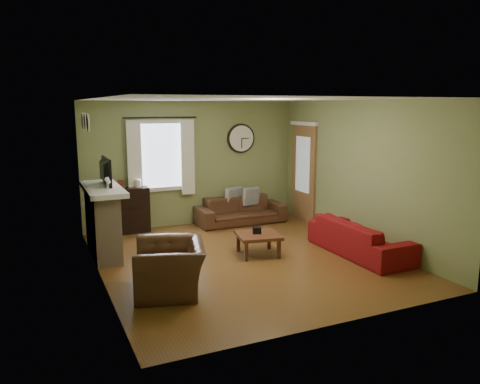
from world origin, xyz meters
name	(u,v)px	position (x,y,z in m)	size (l,w,h in m)	color
floor	(244,258)	(0.00, 0.00, 0.00)	(4.60, 5.20, 0.00)	brown
ceiling	(245,99)	(0.00, 0.00, 2.60)	(4.60, 5.20, 0.00)	white
wall_left	(97,192)	(-2.30, 0.00, 1.30)	(0.00, 5.20, 2.60)	olive
wall_right	(360,173)	(2.30, 0.00, 1.30)	(0.00, 5.20, 2.60)	olive
wall_back	(193,163)	(0.00, 2.60, 1.30)	(4.60, 0.00, 2.60)	olive
wall_front	(342,215)	(0.00, -2.60, 1.30)	(4.60, 0.00, 2.60)	olive
fireplace	(103,224)	(-2.10, 1.15, 0.55)	(0.40, 1.40, 1.10)	tan
firebox	(115,237)	(-1.91, 1.15, 0.30)	(0.04, 0.60, 0.55)	black
mantel	(103,189)	(-2.07, 1.15, 1.14)	(0.58, 1.60, 0.08)	white
tv	(102,175)	(-2.05, 1.30, 1.35)	(0.60, 0.08, 0.35)	black
tv_screen	(106,171)	(-1.97, 1.30, 1.41)	(0.02, 0.62, 0.36)	#994C3F
medallion_left	(88,122)	(-2.28, 0.80, 2.25)	(0.28, 0.28, 0.03)	white
medallion_mid	(85,122)	(-2.28, 1.15, 2.25)	(0.28, 0.28, 0.03)	white
medallion_right	(83,121)	(-2.28, 1.50, 2.25)	(0.28, 0.28, 0.03)	white
window_pane	(160,156)	(-0.70, 2.58, 1.50)	(1.00, 0.02, 1.30)	silver
curtain_rod	(161,118)	(-0.70, 2.48, 2.27)	(0.03, 0.03, 1.50)	black
curtain_left	(135,160)	(-1.25, 2.48, 1.45)	(0.28, 0.04, 1.55)	white
curtain_right	(188,157)	(-0.15, 2.48, 1.45)	(0.28, 0.04, 1.55)	white
wall_clock	(241,138)	(1.10, 2.55, 1.80)	(0.64, 0.06, 0.64)	white
door	(303,174)	(2.27, 1.85, 1.05)	(0.05, 0.90, 2.10)	olive
bookshelf	(130,210)	(-1.40, 2.42, 0.45)	(0.76, 0.32, 0.91)	black
book	(126,183)	(-1.40, 2.70, 0.96)	(0.17, 0.23, 0.02)	#512A19
sofa_brown	(241,210)	(0.93, 2.21, 0.28)	(1.92, 0.75, 0.56)	#442719
pillow_left	(233,197)	(0.85, 2.43, 0.55)	(0.40, 0.12, 0.40)	gray
pillow_right	(251,196)	(1.22, 2.29, 0.55)	(0.38, 0.11, 0.38)	gray
sofa_red	(360,237)	(1.89, -0.60, 0.30)	(2.02, 0.79, 0.59)	maroon
armchair	(170,268)	(-1.51, -0.86, 0.34)	(1.05, 0.92, 0.68)	#442719
coffee_table	(258,244)	(0.30, 0.09, 0.19)	(0.70, 0.70, 0.37)	#512A19
tissue_box	(257,232)	(0.28, 0.11, 0.40)	(0.14, 0.14, 0.11)	black
wine_glass_a	(109,186)	(-2.05, 0.61, 1.27)	(0.07, 0.07, 0.19)	white
wine_glass_b	(107,184)	(-2.05, 0.74, 1.29)	(0.07, 0.07, 0.21)	white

